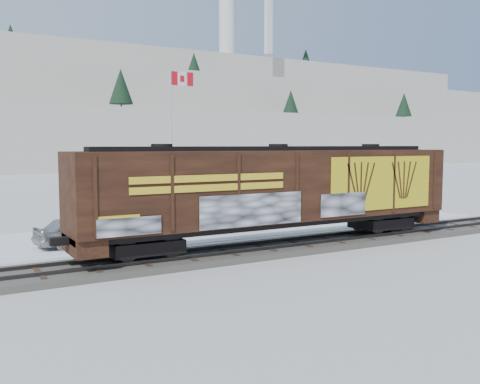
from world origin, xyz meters
TOP-DOWN VIEW (x-y plane):
  - ground at (0.00, 0.00)m, footprint 500.00×500.00m
  - rail_track at (0.00, 0.00)m, footprint 50.00×3.40m
  - parking_strip at (0.00, 7.50)m, footprint 40.00×8.00m
  - hopper_railcar at (0.95, -0.01)m, footprint 19.61×3.06m
  - flagpole at (2.05, 15.44)m, footprint 2.30×0.90m
  - car_silver at (-7.00, 5.99)m, footprint 4.68×2.48m
  - car_white at (1.64, 7.37)m, footprint 5.49×2.79m
  - car_dark at (1.80, 6.26)m, footprint 4.60×2.17m

SIDE VIEW (x-z plane):
  - ground at x=0.00m, z-range 0.00..0.00m
  - parking_strip at x=0.00m, z-range 0.00..0.03m
  - rail_track at x=0.00m, z-range -0.07..0.36m
  - car_dark at x=1.80m, z-range 0.03..1.33m
  - car_silver at x=-7.00m, z-range 0.03..1.55m
  - car_white at x=1.64m, z-range 0.03..1.75m
  - hopper_railcar at x=0.95m, z-range 0.70..5.28m
  - flagpole at x=2.05m, z-range -1.44..9.16m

